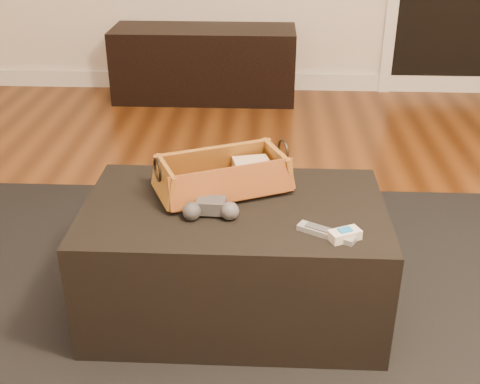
{
  "coord_description": "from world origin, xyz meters",
  "views": [
    {
      "loc": [
        -0.01,
        -1.64,
        1.38
      ],
      "look_at": [
        -0.09,
        0.08,
        0.49
      ],
      "focal_mm": 45.0,
      "sensor_mm": 36.0,
      "label": 1
    }
  ],
  "objects_px": {
    "wicker_basket": "(223,177)",
    "ottoman": "(235,258)",
    "game_controller": "(211,209)",
    "silver_remote": "(326,233)",
    "media_cabinet": "(204,64)",
    "tv_remote": "(218,187)",
    "cream_gadget": "(345,235)"
  },
  "relations": [
    {
      "from": "ottoman",
      "to": "wicker_basket",
      "type": "xyz_separation_m",
      "value": [
        -0.05,
        0.1,
        0.26
      ]
    },
    {
      "from": "ottoman",
      "to": "wicker_basket",
      "type": "relative_size",
      "value": 1.99
    },
    {
      "from": "cream_gadget",
      "to": "game_controller",
      "type": "bearing_deg",
      "value": 164.35
    },
    {
      "from": "wicker_basket",
      "to": "game_controller",
      "type": "height_order",
      "value": "wicker_basket"
    },
    {
      "from": "ottoman",
      "to": "media_cabinet",
      "type": "bearing_deg",
      "value": 98.18
    },
    {
      "from": "ottoman",
      "to": "silver_remote",
      "type": "relative_size",
      "value": 5.59
    },
    {
      "from": "wicker_basket",
      "to": "ottoman",
      "type": "bearing_deg",
      "value": -66.29
    },
    {
      "from": "game_controller",
      "to": "cream_gadget",
      "type": "height_order",
      "value": "game_controller"
    },
    {
      "from": "game_controller",
      "to": "tv_remote",
      "type": "bearing_deg",
      "value": 86.25
    },
    {
      "from": "ottoman",
      "to": "silver_remote",
      "type": "distance_m",
      "value": 0.4
    },
    {
      "from": "media_cabinet",
      "to": "wicker_basket",
      "type": "height_order",
      "value": "wicker_basket"
    },
    {
      "from": "media_cabinet",
      "to": "silver_remote",
      "type": "distance_m",
      "value": 2.67
    },
    {
      "from": "wicker_basket",
      "to": "media_cabinet",
      "type": "bearing_deg",
      "value": 97.44
    },
    {
      "from": "media_cabinet",
      "to": "game_controller",
      "type": "height_order",
      "value": "media_cabinet"
    },
    {
      "from": "ottoman",
      "to": "tv_remote",
      "type": "relative_size",
      "value": 4.2
    },
    {
      "from": "tv_remote",
      "to": "silver_remote",
      "type": "relative_size",
      "value": 1.33
    },
    {
      "from": "silver_remote",
      "to": "wicker_basket",
      "type": "bearing_deg",
      "value": 139.95
    },
    {
      "from": "wicker_basket",
      "to": "tv_remote",
      "type": "bearing_deg",
      "value": -119.48
    },
    {
      "from": "wicker_basket",
      "to": "silver_remote",
      "type": "relative_size",
      "value": 2.81
    },
    {
      "from": "media_cabinet",
      "to": "tv_remote",
      "type": "relative_size",
      "value": 5.29
    },
    {
      "from": "ottoman",
      "to": "tv_remote",
      "type": "height_order",
      "value": "tv_remote"
    },
    {
      "from": "silver_remote",
      "to": "cream_gadget",
      "type": "height_order",
      "value": "cream_gadget"
    },
    {
      "from": "game_controller",
      "to": "silver_remote",
      "type": "distance_m",
      "value": 0.37
    },
    {
      "from": "media_cabinet",
      "to": "game_controller",
      "type": "bearing_deg",
      "value": -83.66
    },
    {
      "from": "ottoman",
      "to": "tv_remote",
      "type": "xyz_separation_m",
      "value": [
        -0.06,
        0.08,
        0.24
      ]
    },
    {
      "from": "ottoman",
      "to": "silver_remote",
      "type": "height_order",
      "value": "silver_remote"
    },
    {
      "from": "wicker_basket",
      "to": "silver_remote",
      "type": "xyz_separation_m",
      "value": [
        0.33,
        -0.28,
        -0.04
      ]
    },
    {
      "from": "wicker_basket",
      "to": "game_controller",
      "type": "distance_m",
      "value": 0.19
    },
    {
      "from": "media_cabinet",
      "to": "silver_remote",
      "type": "xyz_separation_m",
      "value": [
        0.63,
        -2.58,
        0.19
      ]
    },
    {
      "from": "ottoman",
      "to": "cream_gadget",
      "type": "bearing_deg",
      "value": -30.0
    },
    {
      "from": "tv_remote",
      "to": "wicker_basket",
      "type": "distance_m",
      "value": 0.04
    },
    {
      "from": "silver_remote",
      "to": "tv_remote",
      "type": "bearing_deg",
      "value": 143.65
    }
  ]
}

